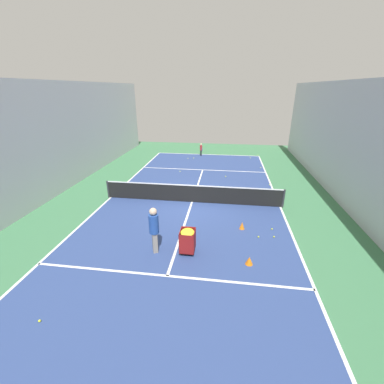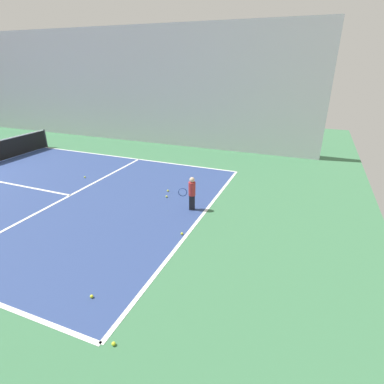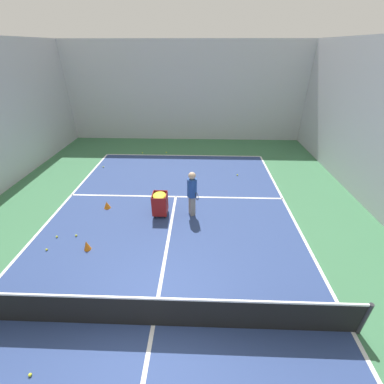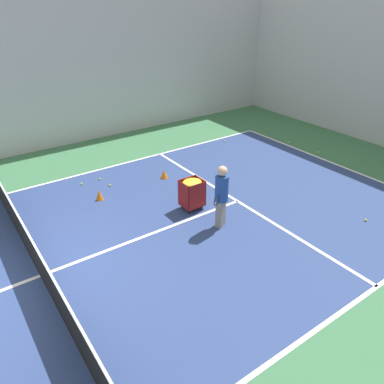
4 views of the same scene
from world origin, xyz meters
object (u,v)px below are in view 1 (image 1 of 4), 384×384
(player_near_baseline, at_px, (201,149))
(tennis_net, at_px, (192,193))
(training_cone_0, at_px, (242,225))
(ball_cart, at_px, (187,237))
(training_cone_1, at_px, (249,261))
(coach_at_net, at_px, (154,227))

(player_near_baseline, bearing_deg, tennis_net, -11.74)
(training_cone_0, bearing_deg, ball_cart, 44.23)
(player_near_baseline, bearing_deg, ball_cart, -10.98)
(player_near_baseline, distance_m, training_cone_1, 15.59)
(coach_at_net, xyz_separation_m, training_cone_0, (-3.30, -2.12, -0.86))
(ball_cart, xyz_separation_m, training_cone_1, (-2.23, 0.40, -0.51))
(tennis_net, distance_m, training_cone_1, 5.63)
(tennis_net, height_order, training_cone_0, tennis_net)
(player_near_baseline, height_order, training_cone_0, player_near_baseline)
(player_near_baseline, height_order, ball_cart, player_near_baseline)
(player_near_baseline, relative_size, coach_at_net, 0.61)
(player_near_baseline, distance_m, training_cone_0, 13.20)
(training_cone_0, relative_size, training_cone_1, 1.13)
(training_cone_0, distance_m, training_cone_1, 2.43)
(tennis_net, bearing_deg, coach_at_net, 80.74)
(tennis_net, height_order, training_cone_1, tennis_net)
(training_cone_1, bearing_deg, tennis_net, -61.40)
(tennis_net, distance_m, coach_at_net, 4.71)
(tennis_net, relative_size, coach_at_net, 5.30)
(tennis_net, xyz_separation_m, ball_cart, (-0.46, 4.53, 0.15))
(coach_at_net, relative_size, training_cone_0, 5.48)
(player_near_baseline, bearing_deg, training_cone_1, -2.88)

